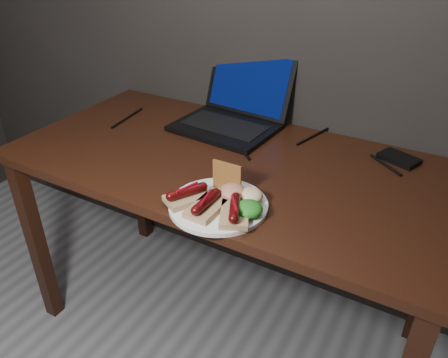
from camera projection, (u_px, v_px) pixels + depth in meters
The scene contains 12 objects.
desk at pixel (228, 182), 1.42m from camera, with size 1.40×0.70×0.75m.
laptop at pixel (234, 111), 1.58m from camera, with size 0.37×0.37×0.25m.
hard_drive at pixel (399, 159), 1.36m from camera, with size 0.12×0.07×0.02m, color black.
desk_cables at pixel (254, 138), 1.50m from camera, with size 1.00×0.42×0.01m.
plate at pixel (218, 205), 1.14m from camera, with size 0.26×0.26×0.01m, color white.
bread_sausage_left at pixel (187, 195), 1.14m from camera, with size 0.12×0.13×0.04m.
bread_sausage_center at pixel (206, 205), 1.10m from camera, with size 0.07×0.12×0.04m.
bread_sausage_right at pixel (235, 211), 1.08m from camera, with size 0.11×0.13×0.04m.
crispbread at pixel (227, 177), 1.17m from camera, with size 0.09×0.01×0.09m, color #AB702E.
salad_greens at pixel (249, 209), 1.08m from camera, with size 0.07×0.07×0.04m, color #1D5410.
salsa_mound at pixel (233, 192), 1.15m from camera, with size 0.07×0.07×0.04m, color #A61310.
coleslaw_mound at pixel (251, 195), 1.14m from camera, with size 0.06×0.06×0.04m, color beige.
Camera 1 is at (0.59, 0.32, 1.40)m, focal length 35.00 mm.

